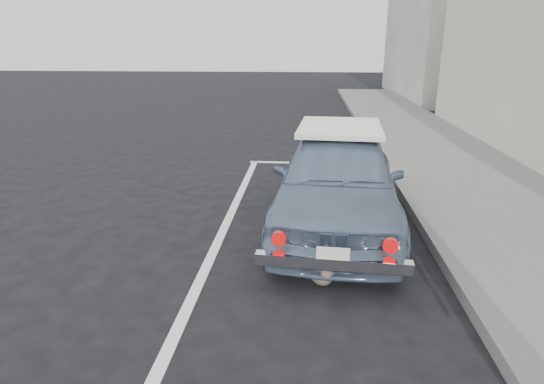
% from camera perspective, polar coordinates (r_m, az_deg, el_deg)
% --- Properties ---
extents(ground, '(80.00, 80.00, 0.00)m').
position_cam_1_polar(ground, '(3.97, 0.17, -20.38)').
color(ground, black).
rests_on(ground, ground).
extents(building_far, '(3.50, 10.00, 8.00)m').
position_cam_1_polar(building_far, '(23.94, 20.70, 20.71)').
color(building_far, '#ACA79C').
rests_on(building_far, ground).
extents(pline_front, '(3.00, 0.12, 0.01)m').
position_cam_1_polar(pline_front, '(9.91, 5.92, 3.62)').
color(pline_front, silver).
rests_on(pline_front, ground).
extents(pline_side, '(0.12, 7.00, 0.01)m').
position_cam_1_polar(pline_side, '(6.67, -5.60, -3.65)').
color(pline_side, silver).
rests_on(pline_side, ground).
extents(retro_coupe, '(1.96, 4.22, 1.40)m').
position_cam_1_polar(retro_coupe, '(6.40, 8.24, 1.94)').
color(retro_coupe, slate).
rests_on(retro_coupe, ground).
extents(cat, '(0.36, 0.53, 0.30)m').
position_cam_1_polar(cat, '(4.97, 6.21, -9.99)').
color(cat, '#685A4F').
rests_on(cat, ground).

